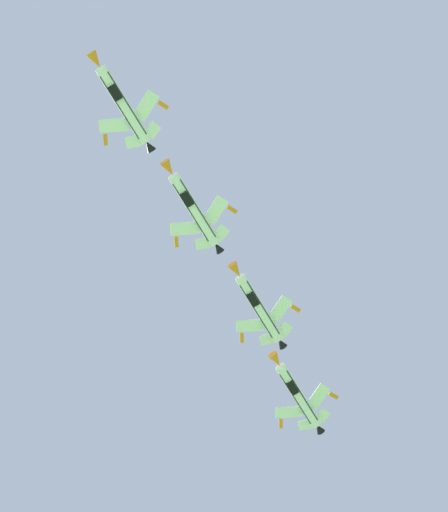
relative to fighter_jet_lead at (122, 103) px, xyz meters
The scene contains 4 objects.
fighter_jet_lead is the anchor object (origin of this frame).
fighter_jet_left_wing 18.23m from the fighter_jet_lead, 54.48° to the left, with size 11.59×14.05×4.38m.
fighter_jet_right_wing 37.06m from the fighter_jet_lead, 54.94° to the left, with size 11.60×14.05×4.37m.
fighter_jet_left_outer 52.69m from the fighter_jet_lead, 57.38° to the left, with size 11.60×14.05×4.37m.
Camera 1 is at (-2.50, -7.32, 1.95)m, focal length 69.22 mm.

